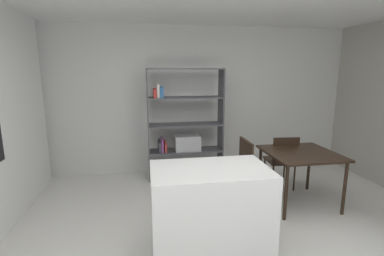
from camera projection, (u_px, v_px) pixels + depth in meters
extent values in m
cube|color=silver|center=(186.00, 100.00, 5.20)|extent=(6.24, 0.06, 2.67)
cube|color=white|center=(210.00, 211.00, 2.88)|extent=(1.18, 0.73, 0.92)
cube|color=#4C4C51|center=(148.00, 126.00, 4.76)|extent=(0.02, 0.37, 1.91)
cube|color=#4C4C51|center=(221.00, 123.00, 4.97)|extent=(0.02, 0.37, 1.91)
cube|color=#4C4C51|center=(185.00, 69.00, 4.68)|extent=(1.29, 0.37, 0.02)
cube|color=#4C4C51|center=(186.00, 176.00, 5.06)|extent=(1.29, 0.37, 0.02)
cube|color=#4C4C51|center=(185.00, 150.00, 4.96)|extent=(1.25, 0.37, 0.02)
cube|color=#4C4C51|center=(185.00, 124.00, 4.87)|extent=(1.25, 0.37, 0.02)
cube|color=#4C4C51|center=(185.00, 98.00, 4.78)|extent=(1.25, 0.37, 0.02)
cube|color=#38383D|center=(159.00, 146.00, 4.87)|extent=(0.05, 0.31, 0.18)
cube|color=#8E4793|center=(162.00, 145.00, 4.87)|extent=(0.03, 0.31, 0.22)
cube|color=red|center=(165.00, 146.00, 4.89)|extent=(0.03, 0.31, 0.16)
cube|color=red|center=(155.00, 93.00, 4.67)|extent=(0.05, 0.31, 0.15)
cube|color=silver|center=(158.00, 91.00, 4.68)|extent=(0.04, 0.31, 0.22)
cube|color=#2D6BAD|center=(161.00, 92.00, 4.69)|extent=(0.05, 0.31, 0.18)
cube|color=#B7BABC|center=(187.00, 143.00, 4.94)|extent=(0.44, 0.32, 0.26)
cube|color=black|center=(301.00, 153.00, 3.91)|extent=(0.94, 0.94, 0.03)
cylinder|color=black|center=(286.00, 193.00, 3.53)|extent=(0.04, 0.04, 0.73)
cylinder|color=black|center=(345.00, 189.00, 3.66)|extent=(0.04, 0.04, 0.73)
cylinder|color=black|center=(260.00, 171.00, 4.32)|extent=(0.04, 0.04, 0.73)
cylinder|color=black|center=(309.00, 168.00, 4.45)|extent=(0.04, 0.04, 0.73)
cube|color=black|center=(260.00, 173.00, 3.87)|extent=(0.46, 0.46, 0.03)
cube|color=black|center=(246.00, 157.00, 3.78)|extent=(0.03, 0.46, 0.47)
cylinder|color=black|center=(279.00, 195.00, 3.76)|extent=(0.03, 0.03, 0.47)
cylinder|color=black|center=(266.00, 184.00, 4.14)|extent=(0.03, 0.03, 0.47)
cylinder|color=black|center=(251.00, 197.00, 3.69)|extent=(0.03, 0.03, 0.47)
cylinder|color=black|center=(241.00, 186.00, 4.08)|extent=(0.03, 0.03, 0.47)
cube|color=black|center=(280.00, 161.00, 4.54)|extent=(0.44, 0.47, 0.03)
cube|color=black|center=(286.00, 151.00, 4.30)|extent=(0.41, 0.06, 0.42)
cylinder|color=black|center=(284.00, 170.00, 4.79)|extent=(0.03, 0.03, 0.43)
cylinder|color=black|center=(264.00, 170.00, 4.76)|extent=(0.03, 0.03, 0.43)
cylinder|color=black|center=(294.00, 178.00, 4.42)|extent=(0.03, 0.03, 0.43)
cylinder|color=black|center=(273.00, 179.00, 4.39)|extent=(0.03, 0.03, 0.43)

